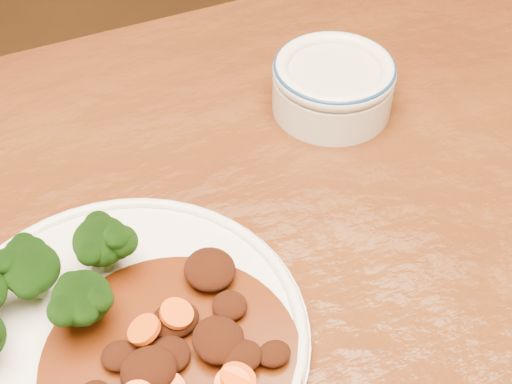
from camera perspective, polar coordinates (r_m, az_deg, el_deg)
name	(u,v)px	position (r m, az deg, el deg)	size (l,w,h in m)	color
dining_table	(227,377)	(0.65, -2.37, -14.58)	(1.53, 0.94, 0.75)	#512A0E
dinner_plate	(121,339)	(0.57, -10.75, -11.50)	(0.30, 0.30, 0.02)	silver
broccoli_florets	(36,285)	(0.58, -17.17, -7.09)	(0.15, 0.09, 0.05)	olive
mince_stew	(177,357)	(0.54, -6.37, -12.95)	(0.20, 0.20, 0.03)	#4D1F08
dip_bowl	(333,83)	(0.75, 6.19, 8.63)	(0.13, 0.13, 0.06)	silver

